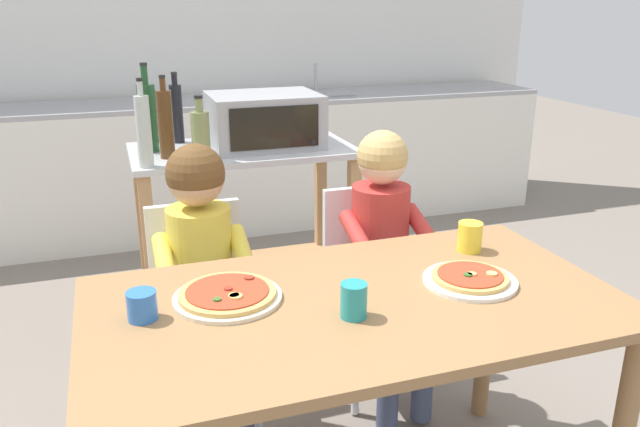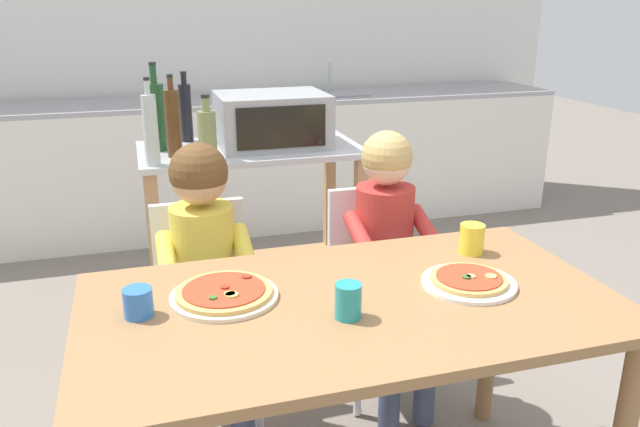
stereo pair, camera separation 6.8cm
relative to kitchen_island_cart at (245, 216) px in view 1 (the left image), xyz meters
The scene contains 20 objects.
ground_plane 0.60m from the kitchen_island_cart, 42.11° to the left, with size 12.55×12.55×0.00m, color slate.
back_wall_tiled 2.12m from the kitchen_island_cart, 88.68° to the left, with size 5.41×0.14×2.70m.
kitchen_counter 1.58m from the kitchen_island_cart, 88.29° to the left, with size 4.87×0.60×1.09m.
kitchen_island_cart is the anchor object (origin of this frame).
toaster_oven 0.44m from the kitchen_island_cart, ahead, with size 0.47×0.37×0.23m.
bottle_tall_green_wine 0.60m from the kitchen_island_cart, behind, with size 0.07×0.07×0.37m.
bottle_dark_olive_oil 0.56m from the kitchen_island_cart, 164.91° to the right, with size 0.06×0.06×0.33m.
bottle_squat_spirits 0.49m from the kitchen_island_cart, 139.52° to the right, with size 0.07×0.07×0.26m.
bottle_clear_vinegar 0.65m from the kitchen_island_cart, 153.19° to the right, with size 0.06×0.06×0.34m.
bottle_slim_sauce 0.55m from the kitchen_island_cart, 141.59° to the left, with size 0.05×0.05×0.31m.
dining_table 1.22m from the kitchen_island_cart, 87.83° to the right, with size 1.45×0.79×0.75m.
dining_chair_left 0.61m from the kitchen_island_cart, 118.28° to the right, with size 0.36×0.36×0.81m.
dining_chair_right 0.67m from the kitchen_island_cart, 53.10° to the right, with size 0.36×0.36×0.81m.
child_in_yellow_shirt 0.71m from the kitchen_island_cart, 113.76° to the right, with size 0.32×0.42×1.05m.
child_in_red_shirt 0.76m from the kitchen_island_cart, 58.50° to the right, with size 0.32×0.42×1.06m.
pizza_plate_cream 1.15m from the kitchen_island_cart, 104.39° to the right, with size 0.30×0.30×0.03m.
pizza_plate_white 1.29m from the kitchen_island_cart, 71.99° to the right, with size 0.27×0.27×0.03m.
drinking_cup_blue 1.26m from the kitchen_island_cart, 113.97° to the right, with size 0.08×0.08×0.08m, color blue.
drinking_cup_teal 1.32m from the kitchen_island_cart, 89.81° to the right, with size 0.07×0.07×0.09m, color teal.
drinking_cup_yellow 1.15m from the kitchen_island_cart, 62.37° to the right, with size 0.08×0.08×0.10m, color yellow.
Camera 1 is at (-0.59, -1.44, 1.52)m, focal length 35.44 mm.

